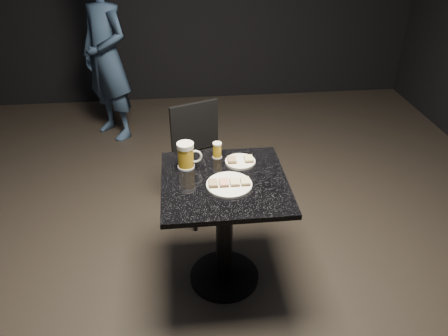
{
  "coord_description": "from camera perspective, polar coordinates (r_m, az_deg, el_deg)",
  "views": [
    {
      "loc": [
        -0.22,
        -2.01,
        2.09
      ],
      "look_at": [
        0.0,
        0.02,
        0.82
      ],
      "focal_mm": 35.0,
      "sensor_mm": 36.0,
      "label": 1
    }
  ],
  "objects": [
    {
      "name": "beer_mug",
      "position": [
        2.51,
        -4.95,
        1.65
      ],
      "size": [
        0.14,
        0.1,
        0.16
      ],
      "color": "silver",
      "rests_on": "table"
    },
    {
      "name": "plate_large",
      "position": [
        2.38,
        0.68,
        -2.21
      ],
      "size": [
        0.25,
        0.25,
        0.01
      ],
      "primitive_type": "cylinder",
      "color": "white",
      "rests_on": "table"
    },
    {
      "name": "plate_small",
      "position": [
        2.58,
        2.13,
        0.83
      ],
      "size": [
        0.18,
        0.18,
        0.01
      ],
      "primitive_type": "cylinder",
      "color": "white",
      "rests_on": "table"
    },
    {
      "name": "patron",
      "position": [
        4.38,
        -15.11,
        13.82
      ],
      "size": [
        0.69,
        0.69,
        1.61
      ],
      "primitive_type": "imported",
      "rotation": [
        0.0,
        0.0,
        -0.81
      ],
      "color": "navy",
      "rests_on": "floor"
    },
    {
      "name": "beer_tumbler",
      "position": [
        2.62,
        -0.89,
        2.34
      ],
      "size": [
        0.06,
        0.06,
        0.1
      ],
      "color": "silver",
      "rests_on": "table"
    },
    {
      "name": "table",
      "position": [
        2.57,
        0.05,
        -6.16
      ],
      "size": [
        0.7,
        0.7,
        0.75
      ],
      "color": "black",
      "rests_on": "floor"
    },
    {
      "name": "floor",
      "position": [
        2.91,
        0.04,
        -14.07
      ],
      "size": [
        6.0,
        6.0,
        0.0
      ],
      "primitive_type": "plane",
      "color": "black",
      "rests_on": "ground"
    },
    {
      "name": "canapes_on_plate_small",
      "position": [
        2.58,
        2.14,
        1.14
      ],
      "size": [
        0.15,
        0.07,
        0.02
      ],
      "color": "#4C3521",
      "rests_on": "plate_small"
    },
    {
      "name": "chair",
      "position": [
        3.19,
        -3.0,
        1.85
      ],
      "size": [
        0.47,
        0.47,
        0.85
      ],
      "color": "black",
      "rests_on": "floor"
    },
    {
      "name": "canapes_on_plate_large",
      "position": [
        2.37,
        0.68,
        -1.88
      ],
      "size": [
        0.23,
        0.07,
        0.02
      ],
      "color": "#4C3521",
      "rests_on": "plate_large"
    }
  ]
}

